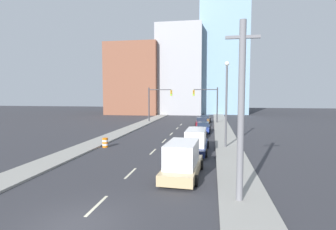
{
  "coord_description": "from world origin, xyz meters",
  "views": [
    {
      "loc": [
        5.4,
        -9.45,
        5.32
      ],
      "look_at": [
        -1.24,
        29.85,
        2.2
      ],
      "focal_mm": 28.0,
      "sensor_mm": 36.0,
      "label": 1
    }
  ],
  "objects": [
    {
      "name": "sedan_black",
      "position": [
        3.68,
        22.18,
        0.63
      ],
      "size": [
        2.29,
        4.72,
        1.36
      ],
      "rotation": [
        0.0,
        0.0,
        -0.06
      ],
      "color": "black",
      "rests_on": "ground"
    },
    {
      "name": "lane_stripe_at_25m",
      "position": [
        0.0,
        25.28,
        0.0
      ],
      "size": [
        0.16,
        2.4,
        0.01
      ],
      "primitive_type": "cube",
      "color": "beige",
      "rests_on": "ground"
    },
    {
      "name": "lane_stripe_at_20m",
      "position": [
        0.0,
        19.84,
        0.0
      ],
      "size": [
        0.16,
        2.4,
        0.01
      ],
      "primitive_type": "cube",
      "color": "beige",
      "rests_on": "ground"
    },
    {
      "name": "building_office_center",
      "position": [
        -3.36,
        66.78,
        11.81
      ],
      "size": [
        12.0,
        20.0,
        23.62
      ],
      "color": "#99999E",
      "rests_on": "ground"
    },
    {
      "name": "sedan_blue",
      "position": [
        4.19,
        27.65,
        0.66
      ],
      "size": [
        2.06,
        4.81,
        1.43
      ],
      "rotation": [
        0.0,
        0.0,
        -0.01
      ],
      "color": "navy",
      "rests_on": "ground"
    },
    {
      "name": "street_lamp",
      "position": [
        6.77,
        16.82,
        4.94
      ],
      "size": [
        0.44,
        0.44,
        8.54
      ],
      "color": "#4C4C51",
      "rests_on": "ground"
    },
    {
      "name": "sidewalk_right",
      "position": [
        7.05,
        46.35,
        0.08
      ],
      "size": [
        2.56,
        92.7,
        0.15
      ],
      "color": "gray",
      "rests_on": "ground"
    },
    {
      "name": "traffic_signal_left",
      "position": [
        -5.42,
        39.99,
        4.32
      ],
      "size": [
        4.67,
        0.35,
        6.65
      ],
      "color": "#38383D",
      "rests_on": "ground"
    },
    {
      "name": "box_truck_navy",
      "position": [
        3.98,
        14.41,
        1.03
      ],
      "size": [
        2.29,
        6.4,
        2.16
      ],
      "rotation": [
        0.0,
        0.0,
        -0.02
      ],
      "color": "#141E47",
      "rests_on": "ground"
    },
    {
      "name": "traffic_barrel",
      "position": [
        -5.22,
        15.26,
        0.47
      ],
      "size": [
        0.56,
        0.56,
        0.95
      ],
      "color": "orange",
      "rests_on": "ground"
    },
    {
      "name": "traffic_signal_right",
      "position": [
        5.05,
        39.99,
        4.32
      ],
      "size": [
        4.67,
        0.35,
        6.65
      ],
      "color": "#38383D",
      "rests_on": "ground"
    },
    {
      "name": "lane_stripe_at_14m",
      "position": [
        0.0,
        14.06,
        0.0
      ],
      "size": [
        0.16,
        2.4,
        0.01
      ],
      "primitive_type": "cube",
      "color": "beige",
      "rests_on": "ground"
    },
    {
      "name": "lane_stripe_at_7m",
      "position": [
        0.0,
        7.25,
        0.0
      ],
      "size": [
        0.16,
        2.4,
        0.01
      ],
      "primitive_type": "cube",
      "color": "beige",
      "rests_on": "ground"
    },
    {
      "name": "building_brick_left",
      "position": [
        -15.58,
        62.78,
        9.44
      ],
      "size": [
        14.0,
        16.0,
        18.88
      ],
      "color": "brown",
      "rests_on": "ground"
    },
    {
      "name": "lane_stripe_at_36m",
      "position": [
        0.0,
        36.46,
        0.0
      ],
      "size": [
        0.16,
        2.4,
        0.01
      ],
      "primitive_type": "cube",
      "color": "beige",
      "rests_on": "ground"
    },
    {
      "name": "building_glass_right",
      "position": [
        8.32,
        70.78,
        20.56
      ],
      "size": [
        13.0,
        20.0,
        41.12
      ],
      "color": "#7A9EB7",
      "rests_on": "ground"
    },
    {
      "name": "lane_stripe_at_31m",
      "position": [
        0.0,
        31.34,
        0.0
      ],
      "size": [
        0.16,
        2.4,
        0.01
      ],
      "primitive_type": "cube",
      "color": "beige",
      "rests_on": "ground"
    },
    {
      "name": "utility_pole_right_near",
      "position": [
        6.77,
        3.46,
        4.52
      ],
      "size": [
        1.6,
        0.32,
        8.81
      ],
      "color": "slate",
      "rests_on": "ground"
    },
    {
      "name": "sidewalk_left",
      "position": [
        -7.05,
        46.35,
        0.08
      ],
      "size": [
        2.56,
        92.7,
        0.15
      ],
      "color": "gray",
      "rests_on": "ground"
    },
    {
      "name": "sedan_maroon",
      "position": [
        3.7,
        34.31,
        0.71
      ],
      "size": [
        2.26,
        4.6,
        1.55
      ],
      "rotation": [
        0.0,
        0.0,
        0.03
      ],
      "color": "maroon",
      "rests_on": "ground"
    },
    {
      "name": "lane_stripe_at_2m",
      "position": [
        0.0,
        2.0,
        0.0
      ],
      "size": [
        0.16,
        2.4,
        0.01
      ],
      "primitive_type": "cube",
      "color": "beige",
      "rests_on": "ground"
    },
    {
      "name": "ground_plane",
      "position": [
        0.0,
        0.0,
        0.0
      ],
      "size": [
        200.0,
        200.0,
        0.0
      ],
      "primitive_type": "plane",
      "color": "#333338"
    },
    {
      "name": "sedan_brown",
      "position": [
        4.09,
        40.79,
        0.66
      ],
      "size": [
        2.14,
        4.63,
        1.41
      ],
      "rotation": [
        0.0,
        0.0,
        -0.02
      ],
      "color": "brown",
      "rests_on": "ground"
    },
    {
      "name": "box_truck_tan",
      "position": [
        3.53,
        7.13,
        1.07
      ],
      "size": [
        2.58,
        5.77,
        2.29
      ],
      "rotation": [
        0.0,
        0.0,
        -0.05
      ],
      "color": "tan",
      "rests_on": "ground"
    }
  ]
}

